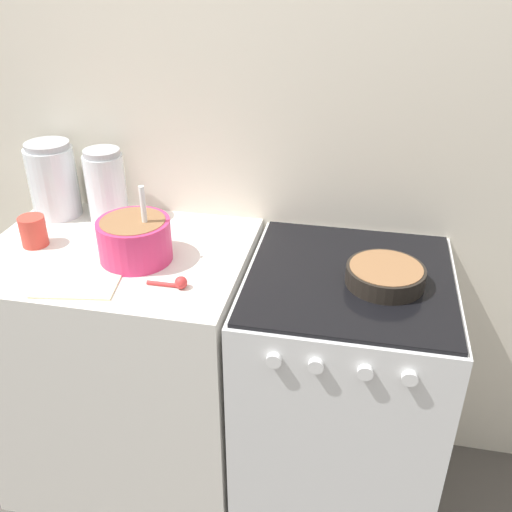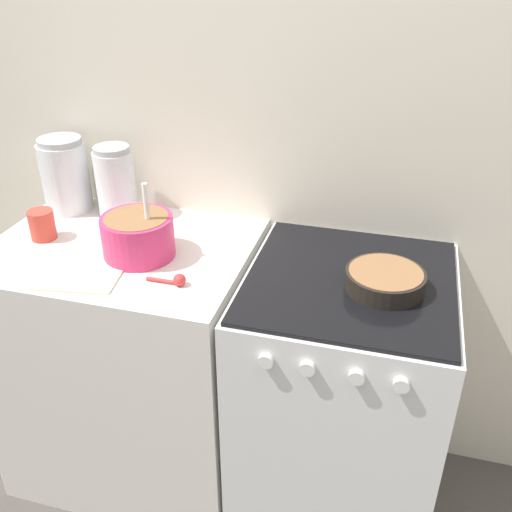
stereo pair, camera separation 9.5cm
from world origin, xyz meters
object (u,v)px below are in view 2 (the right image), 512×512
baking_pan (385,279)px  storage_jar_left (66,179)px  tin_can (42,225)px  stove (339,400)px  storage_jar_middle (116,186)px  mixing_bowl (138,234)px

baking_pan → storage_jar_left: 1.16m
storage_jar_left → tin_can: 0.24m
baking_pan → stove: bearing=163.4°
stove → baking_pan: (0.10, -0.03, 0.50)m
storage_jar_left → storage_jar_middle: (0.19, 0.00, -0.01)m
storage_jar_middle → tin_can: bearing=-123.6°
stove → baking_pan: baking_pan is taller
stove → tin_can: bearing=-179.3°
storage_jar_middle → storage_jar_left: bearing=-180.0°
mixing_bowl → storage_jar_left: size_ratio=0.92×
storage_jar_left → storage_jar_middle: bearing=0.0°
mixing_bowl → baking_pan: (0.74, 0.01, -0.04)m
mixing_bowl → storage_jar_middle: bearing=128.5°
mixing_bowl → storage_jar_left: 0.46m
stove → baking_pan: size_ratio=4.23×
mixing_bowl → storage_jar_left: (-0.39, 0.25, 0.04)m
storage_jar_left → storage_jar_middle: 0.19m
stove → tin_can: (-0.99, -0.01, 0.52)m
storage_jar_left → storage_jar_middle: size_ratio=1.05×
mixing_bowl → storage_jar_middle: 0.32m
stove → mixing_bowl: mixing_bowl is taller
stove → storage_jar_left: size_ratio=3.59×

